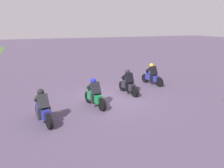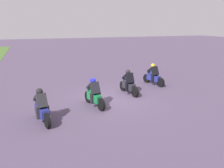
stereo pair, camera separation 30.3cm
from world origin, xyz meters
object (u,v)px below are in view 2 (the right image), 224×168
Objects in this scene: rider_lane_a at (154,76)px; rider_lane_d at (42,109)px; rider_lane_c at (94,95)px; rider_lane_b at (129,84)px.

rider_lane_a is 8.65m from rider_lane_d.
rider_lane_d is (-1.06, 2.67, 0.00)m from rider_lane_c.
rider_lane_d is at bearing 102.91° from rider_lane_a.
rider_lane_a is at bearing -68.79° from rider_lane_b.
rider_lane_a and rider_lane_d have the same top height.
rider_lane_d is at bearing 99.54° from rider_lane_c.
rider_lane_b is 1.01× the size of rider_lane_c.
rider_lane_c is 1.00× the size of rider_lane_d.
rider_lane_b and rider_lane_d have the same top height.
rider_lane_a is 1.00× the size of rider_lane_d.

